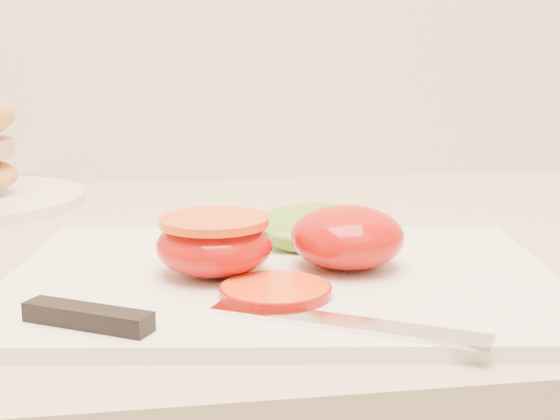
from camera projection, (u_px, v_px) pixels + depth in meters
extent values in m
cube|color=white|center=(282.00, 279.00, 0.58)|extent=(0.44, 0.35, 0.01)
ellipsoid|color=#B80E00|center=(347.00, 237.00, 0.58)|extent=(0.09, 0.09, 0.05)
ellipsoid|color=#B80E00|center=(215.00, 246.00, 0.57)|extent=(0.09, 0.09, 0.04)
cylinder|color=red|center=(214.00, 221.00, 0.56)|extent=(0.08, 0.08, 0.01)
cylinder|color=orange|center=(275.00, 291.00, 0.52)|extent=(0.07, 0.07, 0.01)
ellipsoid|color=#77B730|center=(320.00, 227.00, 0.66)|extent=(0.14, 0.12, 0.03)
cube|color=silver|center=(346.00, 323.00, 0.47)|extent=(0.16, 0.11, 0.00)
cube|color=black|center=(88.00, 317.00, 0.46)|extent=(0.08, 0.06, 0.01)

